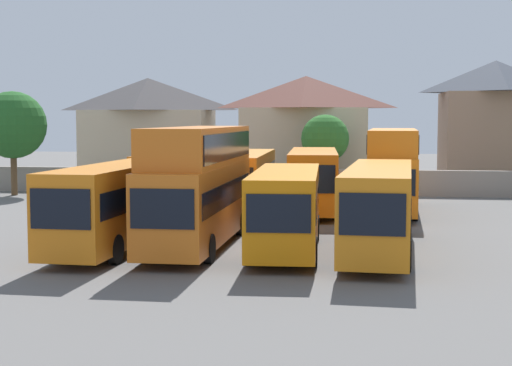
% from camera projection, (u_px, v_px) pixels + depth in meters
% --- Properties ---
extents(ground, '(140.00, 140.00, 0.00)m').
position_uv_depth(ground, '(287.00, 202.00, 49.44)').
color(ground, '#605E5B').
extents(depot_boundary_wall, '(56.00, 0.50, 1.80)m').
position_uv_depth(depot_boundary_wall, '(294.00, 182.00, 54.37)').
color(depot_boundary_wall, gray).
rests_on(depot_boundary_wall, ground).
extents(bus_1, '(2.91, 11.60, 3.45)m').
position_uv_depth(bus_1, '(119.00, 200.00, 32.03)').
color(bus_1, orange).
rests_on(bus_1, ground).
extents(bus_2, '(2.73, 11.50, 5.00)m').
position_uv_depth(bus_2, '(199.00, 180.00, 32.18)').
color(bus_2, orange).
rests_on(bus_2, ground).
extents(bus_3, '(2.93, 10.20, 3.27)m').
position_uv_depth(bus_3, '(286.00, 205.00, 31.07)').
color(bus_3, orange).
rests_on(bus_3, ground).
extents(bus_4, '(3.17, 11.99, 3.44)m').
position_uv_depth(bus_4, '(379.00, 204.00, 30.75)').
color(bus_4, orange).
rests_on(bus_4, ground).
extents(bus_5, '(3.21, 10.92, 3.39)m').
position_uv_depth(bus_5, '(181.00, 178.00, 44.81)').
color(bus_5, orange).
rests_on(bus_5, ground).
extents(bus_6, '(2.92, 11.73, 3.38)m').
position_uv_depth(bus_6, '(245.00, 178.00, 44.58)').
color(bus_6, orange).
rests_on(bus_6, ground).
extents(bus_7, '(3.15, 10.91, 3.52)m').
position_uv_depth(bus_7, '(313.00, 177.00, 44.13)').
color(bus_7, orange).
rests_on(bus_7, ground).
extents(bus_8, '(3.09, 11.11, 4.74)m').
position_uv_depth(bus_8, '(393.00, 166.00, 43.88)').
color(bus_8, orange).
rests_on(bus_8, ground).
extents(house_terrace_left, '(10.97, 6.39, 8.75)m').
position_uv_depth(house_terrace_left, '(148.00, 129.00, 65.62)').
color(house_terrace_left, '#C6B293').
rests_on(house_terrace_left, ground).
extents(house_terrace_centre, '(10.37, 7.45, 8.74)m').
position_uv_depth(house_terrace_centre, '(306.00, 129.00, 62.41)').
color(house_terrace_centre, '#C6B293').
rests_on(house_terrace_centre, ground).
extents(house_terrace_right, '(8.60, 8.27, 9.96)m').
position_uv_depth(house_terrace_right, '(495.00, 122.00, 62.13)').
color(house_terrace_right, '#9E7A60').
rests_on(house_terrace_right, ground).
extents(tree_left_of_lot, '(3.50, 3.50, 5.64)m').
position_uv_depth(tree_left_of_lot, '(325.00, 139.00, 56.32)').
color(tree_left_of_lot, brown).
rests_on(tree_left_of_lot, ground).
extents(tree_right_of_lot, '(4.67, 4.67, 7.24)m').
position_uv_depth(tree_right_of_lot, '(13.00, 125.00, 53.66)').
color(tree_right_of_lot, brown).
rests_on(tree_right_of_lot, ground).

